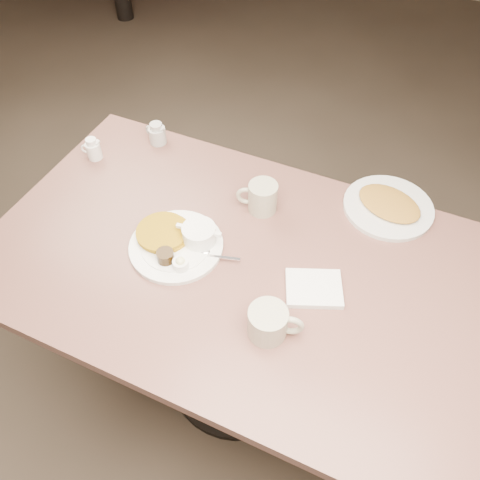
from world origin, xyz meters
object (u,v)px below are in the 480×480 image
at_px(coffee_mug_near, 269,322).
at_px(coffee_mug_far, 262,197).
at_px(creamer_right, 157,134).
at_px(diner_table, 237,292).
at_px(creamer_left, 93,149).
at_px(hash_plate, 389,206).
at_px(main_plate, 179,241).

height_order(coffee_mug_near, coffee_mug_far, coffee_mug_far).
distance_m(coffee_mug_far, creamer_right, 0.50).
bearing_deg(diner_table, coffee_mug_far, 94.57).
height_order(diner_table, creamer_left, creamer_left).
relative_size(diner_table, creamer_left, 18.75).
xyz_separation_m(coffee_mug_near, hash_plate, (0.18, 0.57, -0.03)).
xyz_separation_m(creamer_left, hash_plate, (1.00, 0.18, -0.02)).
distance_m(creamer_left, hash_plate, 1.02).
relative_size(main_plate, coffee_mug_near, 2.30).
distance_m(coffee_mug_far, hash_plate, 0.41).
xyz_separation_m(coffee_mug_near, creamer_right, (-0.67, 0.56, -0.01)).
bearing_deg(main_plate, creamer_left, 153.56).
bearing_deg(hash_plate, creamer_left, -169.90).
bearing_deg(main_plate, creamer_right, 127.82).
height_order(main_plate, creamer_left, creamer_left).
relative_size(coffee_mug_near, hash_plate, 0.43).
xyz_separation_m(diner_table, creamer_right, (-0.49, 0.38, 0.21)).
xyz_separation_m(coffee_mug_far, creamer_right, (-0.47, 0.16, -0.01)).
bearing_deg(coffee_mug_near, creamer_left, 154.56).
distance_m(diner_table, main_plate, 0.27).
bearing_deg(creamer_left, coffee_mug_far, 1.07).
bearing_deg(main_plate, diner_table, 6.95).
bearing_deg(creamer_left, main_plate, -26.44).
distance_m(coffee_mug_near, coffee_mug_far, 0.45).
bearing_deg(coffee_mug_far, diner_table, -85.43).
distance_m(diner_table, creamer_right, 0.65).
bearing_deg(coffee_mug_near, diner_table, 133.79).
bearing_deg(hash_plate, main_plate, -142.39).
bearing_deg(creamer_right, hash_plate, 0.79).
xyz_separation_m(diner_table, coffee_mug_far, (-0.02, 0.22, 0.22)).
xyz_separation_m(diner_table, main_plate, (-0.18, -0.02, 0.19)).
xyz_separation_m(creamer_right, hash_plate, (0.85, 0.01, -0.02)).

